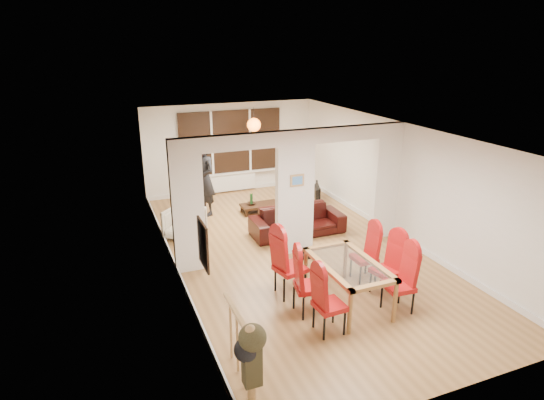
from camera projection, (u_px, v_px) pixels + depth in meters
floor at (294, 251)px, 9.67m from camera, size 5.00×9.00×0.01m
room_walls at (295, 193)px, 9.24m from camera, size 5.00×9.00×2.60m
divider_wall at (295, 193)px, 9.24m from camera, size 5.00×0.18×2.60m
bay_window_blinds at (231, 142)px, 13.07m from camera, size 3.00×0.08×1.80m
radiator at (233, 182)px, 13.43m from camera, size 1.40×0.08×0.50m
pendant_light at (254, 125)px, 11.96m from camera, size 0.36×0.36×0.36m
stair_newel at (238, 340)px, 5.89m from camera, size 0.40×1.20×1.10m
wall_poster at (203, 245)px, 6.17m from camera, size 0.04×0.52×0.67m
pillar_photo at (297, 180)px, 9.06m from camera, size 0.30×0.03×0.25m
dining_table at (347, 283)px, 7.62m from camera, size 0.91×1.62×0.76m
dining_chair_la at (330, 301)px, 6.82m from camera, size 0.45×0.45×1.06m
dining_chair_lb at (309, 282)px, 7.31m from camera, size 0.52×0.52×1.11m
dining_chair_lc at (290, 264)px, 7.83m from camera, size 0.57×0.57×1.19m
dining_chair_ra at (399, 282)px, 7.34m from camera, size 0.47×0.47×1.09m
dining_chair_rb at (386, 267)px, 7.83m from camera, size 0.52×0.52×1.08m
dining_chair_rc at (364, 255)px, 8.35m from camera, size 0.41×0.41×1.02m
sofa at (297, 221)px, 10.47m from camera, size 2.16×0.87×0.63m
armchair at (185, 223)px, 10.23m from camera, size 1.07×1.07×0.70m
person at (205, 179)px, 11.47m from camera, size 0.79×0.63×1.89m
television at (315, 193)px, 12.59m from camera, size 0.85×0.43×0.50m
coffee_table at (260, 208)px, 11.85m from camera, size 1.04×0.61×0.23m
bottle at (251, 198)px, 11.77m from camera, size 0.08×0.08×0.30m
bowl at (251, 204)px, 11.77m from camera, size 0.22×0.22×0.05m
shoes at (304, 255)px, 9.39m from camera, size 0.24×0.26×0.10m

